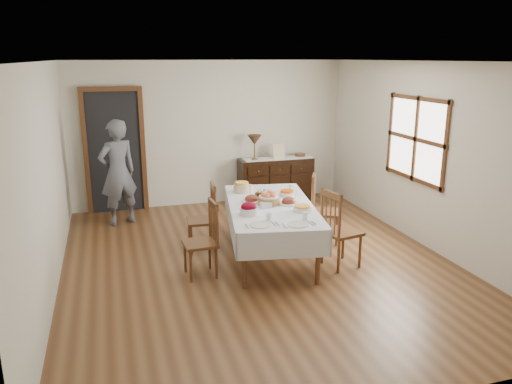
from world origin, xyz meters
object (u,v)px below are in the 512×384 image
object	(u,v)px
chair_right_near	(339,228)
dining_table	(271,211)
chair_left_near	(204,239)
person	(118,169)
chair_left_far	(205,217)
sideboard	(275,180)
chair_right_far	(322,208)
table_lamp	(254,141)

from	to	relation	value
chair_right_near	dining_table	bearing A→B (deg)	40.71
chair_left_near	person	distance (m)	2.58
chair_left_far	chair_right_near	size ratio (longest dim) A/B	0.92
dining_table	sideboard	distance (m)	2.75
dining_table	chair_left_near	bearing A→B (deg)	-151.58
chair_left_far	chair_right_far	size ratio (longest dim) A/B	0.94
chair_left_near	sideboard	size ratio (longest dim) A/B	0.69
chair_left_far	dining_table	bearing A→B (deg)	60.03
chair_left_near	chair_left_far	xyz separation A→B (m)	(0.18, 0.86, -0.00)
dining_table	chair_left_near	distance (m)	1.04
chair_left_far	table_lamp	distance (m)	2.50
dining_table	chair_left_far	size ratio (longest dim) A/B	2.46
chair_right_near	sideboard	bearing A→B (deg)	-16.15
chair_left_far	person	xyz separation A→B (m)	(-1.11, 1.51, 0.43)
chair_left_near	sideboard	world-z (taller)	chair_left_near
chair_right_near	chair_left_near	bearing A→B (deg)	70.01
sideboard	chair_right_far	bearing A→B (deg)	-90.81
sideboard	table_lamp	distance (m)	0.88
dining_table	person	bearing A→B (deg)	143.08
sideboard	person	size ratio (longest dim) A/B	0.75
sideboard	chair_left_far	bearing A→B (deg)	-130.70
chair_left_near	chair_right_near	distance (m)	1.73
chair_left_near	table_lamp	bearing A→B (deg)	149.16
chair_right_near	table_lamp	size ratio (longest dim) A/B	2.24
chair_left_near	sideboard	distance (m)	3.47
chair_left_far	table_lamp	size ratio (longest dim) A/B	2.07
chair_right_near	chair_right_far	bearing A→B (deg)	-23.34
chair_right_far	person	xyz separation A→B (m)	(-2.82, 1.69, 0.41)
dining_table	person	distance (m)	2.81
person	dining_table	bearing A→B (deg)	108.85
dining_table	chair_right_far	bearing A→B (deg)	31.28
dining_table	table_lamp	distance (m)	2.65
chair_right_near	sideboard	xyz separation A→B (m)	(0.21, 3.12, -0.10)
person	chair_right_far	bearing A→B (deg)	124.90
chair_right_near	person	distance (m)	3.73
chair_right_far	table_lamp	size ratio (longest dim) A/B	2.19
person	chair_left_near	bearing A→B (deg)	87.30
dining_table	chair_left_far	distance (m)	0.98
chair_right_far	person	distance (m)	3.32
chair_left_near	chair_right_near	bearing A→B (deg)	79.16
dining_table	table_lamp	size ratio (longest dim) A/B	5.08
chair_right_far	chair_left_near	bearing A→B (deg)	135.98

